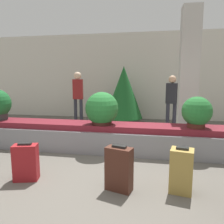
% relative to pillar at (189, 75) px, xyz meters
% --- Properties ---
extents(ground_plane, '(18.00, 18.00, 0.00)m').
position_rel_pillar_xyz_m(ground_plane, '(-1.67, -2.79, -1.60)').
color(ground_plane, '#59544C').
extents(back_wall, '(18.00, 0.06, 3.20)m').
position_rel_pillar_xyz_m(back_wall, '(-1.67, 2.67, 0.00)').
color(back_wall, beige).
rests_on(back_wall, ground_plane).
extents(carousel, '(7.42, 0.77, 0.58)m').
position_rel_pillar_xyz_m(carousel, '(-1.67, -1.26, -1.32)').
color(carousel, gray).
rests_on(carousel, ground_plane).
extents(pillar, '(0.44, 0.44, 3.20)m').
position_rel_pillar_xyz_m(pillar, '(0.00, 0.00, 0.00)').
color(pillar, beige).
rests_on(pillar, ground_plane).
extents(suitcase_0, '(0.39, 0.27, 0.63)m').
position_rel_pillar_xyz_m(suitcase_0, '(-1.27, -2.89, -1.30)').
color(suitcase_0, '#472319').
rests_on(suitcase_0, ground_plane).
extents(suitcase_1, '(0.39, 0.28, 0.57)m').
position_rel_pillar_xyz_m(suitcase_1, '(-2.68, -2.84, -1.33)').
color(suitcase_1, maroon).
rests_on(suitcase_1, ground_plane).
extents(suitcase_2, '(0.33, 0.30, 0.62)m').
position_rel_pillar_xyz_m(suitcase_2, '(-0.44, -2.79, -1.30)').
color(suitcase_2, '#A3843D').
rests_on(suitcase_2, ground_plane).
extents(potted_plant_0, '(0.68, 0.68, 0.68)m').
position_rel_pillar_xyz_m(potted_plant_0, '(-1.87, -1.34, -0.71)').
color(potted_plant_0, '#381914').
rests_on(potted_plant_0, carousel).
extents(potted_plant_1, '(0.57, 0.57, 0.60)m').
position_rel_pillar_xyz_m(potted_plant_1, '(-0.01, -1.31, -0.73)').
color(potted_plant_1, '#4C2319').
rests_on(potted_plant_1, carousel).
extents(traveler_0, '(0.34, 0.24, 1.74)m').
position_rel_pillar_xyz_m(traveler_0, '(-3.33, 1.36, -0.55)').
color(traveler_0, '#282833').
rests_on(traveler_0, ground_plane).
extents(traveler_1, '(0.37, 0.29, 1.61)m').
position_rel_pillar_xyz_m(traveler_1, '(-0.28, 1.11, -0.65)').
color(traveler_1, '#282833').
rests_on(traveler_1, ground_plane).
extents(decorated_tree, '(1.30, 1.30, 1.94)m').
position_rel_pillar_xyz_m(decorated_tree, '(-1.82, 1.74, -0.54)').
color(decorated_tree, '#4C331E').
rests_on(decorated_tree, ground_plane).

